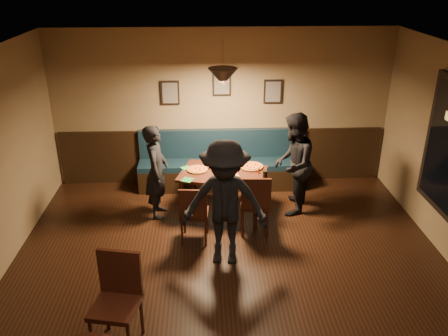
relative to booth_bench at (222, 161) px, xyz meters
name	(u,v)px	position (x,y,z in m)	size (l,w,h in m)	color
floor	(234,303)	(0.00, -3.20, -0.50)	(7.00, 7.00, 0.00)	black
ceiling	(236,72)	(0.00, -3.20, 2.30)	(7.00, 7.00, 0.00)	silver
wall_back	(222,108)	(0.00, 0.30, 0.90)	(6.00, 6.00, 0.00)	#8C704F
wainscot	(222,155)	(0.00, 0.27, 0.00)	(5.88, 0.06, 1.00)	black
booth_bench	(222,161)	(0.00, 0.00, 0.00)	(3.00, 0.60, 1.00)	#0F232D
picture_left	(170,93)	(-0.90, 0.27, 1.20)	(0.32, 0.04, 0.42)	black
picture_center	(222,84)	(0.00, 0.27, 1.35)	(0.32, 0.04, 0.42)	black
picture_right	(273,92)	(0.90, 0.27, 1.20)	(0.32, 0.04, 0.42)	black
pendant_lamp	(223,77)	(-0.03, -0.96, 1.75)	(0.44, 0.44, 0.25)	black
dining_table	(223,193)	(-0.03, -0.96, -0.14)	(1.33, 0.86, 0.71)	black
chair_near_left	(194,212)	(-0.48, -1.76, -0.05)	(0.40, 0.40, 0.90)	black
chair_near_right	(255,203)	(0.42, -1.56, -0.01)	(0.43, 0.43, 0.97)	black
diner_left	(157,172)	(-1.08, -1.00, 0.27)	(0.56, 0.37, 1.53)	black
diner_right	(293,164)	(1.09, -0.96, 0.33)	(0.81, 0.63, 1.67)	black
diner_front	(225,204)	(-0.07, -2.31, 0.38)	(1.14, 0.65, 1.76)	black
pizza_a	(197,169)	(-0.44, -0.86, 0.23)	(0.33, 0.33, 0.04)	orange
pizza_b	(227,177)	(0.02, -1.18, 0.24)	(0.38, 0.38, 0.04)	#CA6F26
pizza_c	(251,166)	(0.44, -0.79, 0.24)	(0.38, 0.38, 0.04)	orange
soda_glass	(265,175)	(0.60, -1.26, 0.29)	(0.07, 0.07, 0.15)	black
tabasco_bottle	(259,170)	(0.53, -1.03, 0.27)	(0.03, 0.03, 0.11)	#922404
napkin_a	(186,168)	(-0.63, -0.76, 0.22)	(0.14, 0.14, 0.01)	#227F30
napkin_b	(187,180)	(-0.59, -1.21, 0.22)	(0.17, 0.17, 0.01)	#1B6529
cutlery_set	(220,184)	(-0.10, -1.37, 0.22)	(0.02, 0.18, 0.00)	silver
cafe_chair_far	(115,305)	(-1.28, -3.81, 0.03)	(0.47, 0.47, 1.06)	black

